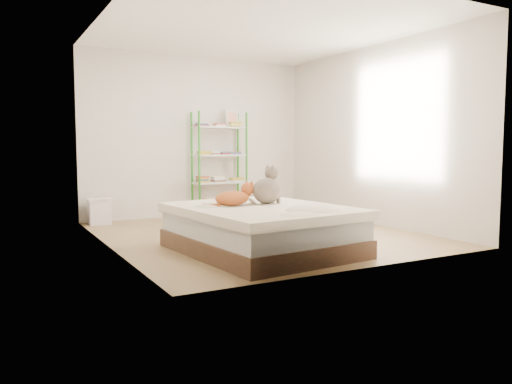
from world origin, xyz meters
TOP-DOWN VIEW (x-y plane):
  - room at (0.00, 0.00)m, footprint 3.81×4.21m
  - bed at (-0.52, -1.00)m, footprint 1.72×2.07m
  - orange_cat at (-0.76, -0.80)m, footprint 0.55×0.36m
  - grey_cat at (-0.35, -0.82)m, footprint 0.43×0.39m
  - shelf_unit at (0.30, 1.88)m, footprint 0.88×0.36m
  - cardboard_box at (-0.03, 0.95)m, footprint 0.60×0.58m
  - white_bin at (-1.65, 1.85)m, footprint 0.33×0.30m

SIDE VIEW (x-z plane):
  - white_bin at x=-1.65m, z-range 0.00..0.39m
  - cardboard_box at x=-0.03m, z-range -0.03..0.42m
  - bed at x=-0.52m, z-range 0.00..0.49m
  - orange_cat at x=-0.76m, z-range 0.49..0.70m
  - grey_cat at x=-0.35m, z-range 0.49..0.92m
  - shelf_unit at x=0.30m, z-range -0.04..1.71m
  - room at x=0.00m, z-range 0.00..2.61m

